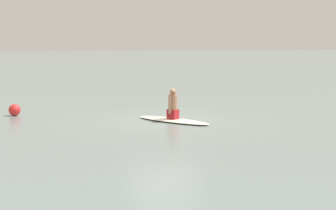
{
  "coord_description": "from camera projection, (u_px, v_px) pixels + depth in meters",
  "views": [
    {
      "loc": [
        7.41,
        15.11,
        2.63
      ],
      "look_at": [
        0.22,
        0.63,
        0.64
      ],
      "focal_mm": 51.91,
      "sensor_mm": 36.0,
      "label": 1
    }
  ],
  "objects": [
    {
      "name": "surfboard",
      "position": [
        173.0,
        120.0,
        16.84
      ],
      "size": [
        1.99,
        3.07,
        0.1
      ],
      "primitive_type": "ellipsoid",
      "rotation": [
        0.0,
        0.0,
        -1.14
      ],
      "color": "silver",
      "rests_on": "ground"
    },
    {
      "name": "ground_plane",
      "position": [
        166.0,
        121.0,
        17.03
      ],
      "size": [
        400.0,
        400.0,
        0.0
      ],
      "primitive_type": "plane",
      "color": "slate"
    },
    {
      "name": "buoy_marker",
      "position": [
        15.0,
        110.0,
        18.21
      ],
      "size": [
        0.44,
        0.44,
        0.44
      ],
      "primitive_type": "sphere",
      "color": "red",
      "rests_on": "ground"
    },
    {
      "name": "person_paddler",
      "position": [
        173.0,
        105.0,
        16.78
      ],
      "size": [
        0.45,
        0.43,
        1.05
      ],
      "rotation": [
        0.0,
        0.0,
        -1.14
      ],
      "color": "#A51E23",
      "rests_on": "surfboard"
    }
  ]
}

